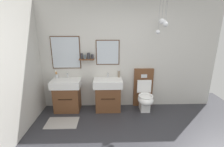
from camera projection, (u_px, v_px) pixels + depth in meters
wall_back at (126, 56)px, 3.96m from camera, size 4.42×0.59×2.60m
bath_mat at (62, 123)px, 3.48m from camera, size 0.68×0.44×0.01m
vanity_sink_left at (67, 94)px, 3.92m from camera, size 0.69×0.48×0.79m
tap_on_left_sink at (67, 75)px, 3.96m from camera, size 0.03×0.13×0.11m
vanity_sink_right at (108, 94)px, 3.95m from camera, size 0.69×0.48×0.79m
tap_on_right_sink at (108, 74)px, 3.99m from camera, size 0.03×0.13×0.11m
toilet at (144, 95)px, 3.99m from camera, size 0.48×0.62×1.00m
toothbrush_cup at (57, 76)px, 3.95m from camera, size 0.07×0.07×0.21m
soap_dispenser at (119, 74)px, 3.99m from camera, size 0.06×0.06×0.19m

